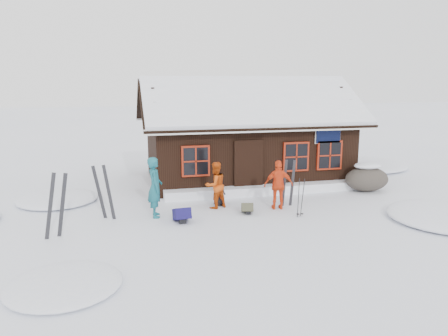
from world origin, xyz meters
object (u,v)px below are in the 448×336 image
Objects in this scene: backpack_olive at (247,209)px; backpack_blue at (182,217)px; skier_teal at (155,187)px; skier_orange_left at (215,185)px; skier_orange_right at (279,185)px; ski_poles at (300,198)px; ski_pair_left at (56,206)px; boulder at (367,178)px; skier_crouched at (219,190)px.

backpack_blue is at bearing -156.43° from backpack_olive.
skier_teal reaches higher than skier_orange_left.
skier_orange_right is at bearing -92.25° from skier_teal.
skier_orange_left is 0.95× the size of skier_orange_right.
backpack_olive is at bearing -97.99° from skier_teal.
skier_teal is 1.51× the size of ski_poles.
skier_teal is 1.02× the size of ski_pair_left.
skier_orange_left reaches higher than boulder.
boulder is 4.50m from ski_poles.
skier_orange_left is 0.41m from skier_crouched.
boulder is 5.62m from backpack_olive.
ski_pair_left is 3.60m from backpack_blue.
ski_poles is at bearing -147.53° from boulder.
boulder is at bearing 165.59° from skier_orange_left.
backpack_olive is at bearing 112.43° from skier_orange_left.
skier_orange_right reaches higher than boulder.
backpack_olive is at bearing 6.75° from ski_pair_left.
skier_teal is 4.06m from skier_orange_right.
skier_orange_left is 1.90m from backpack_blue.
backpack_blue is (3.49, 0.51, -0.72)m from ski_pair_left.
ski_poles is (-3.79, -2.41, 0.09)m from boulder.
skier_orange_right is 4.44m from boulder.
ski_pair_left is 2.96× the size of backpack_blue.
ski_pair_left is (-4.99, -2.00, 0.36)m from skier_crouched.
skier_crouched is 6.03m from boulder.
boulder reaches higher than backpack_olive.
ski_poles is at bearing 124.81° from skier_orange_left.
skier_orange_left is at bearing 17.92° from ski_pair_left.
skier_crouched is at bearing 41.00° from backpack_blue.
ski_poles is (7.20, 0.19, -0.29)m from ski_pair_left.
ski_pair_left reaches higher than skier_orange_left.
skier_orange_left is 0.92× the size of boulder.
ski_poles is (0.39, -0.94, -0.23)m from skier_orange_right.
skier_orange_left is at bearing -172.05° from boulder.
boulder is at bearing -151.77° from skier_orange_right.
ski_pair_left is at bearing 18.19° from skier_orange_right.
skier_teal is at bearing 166.62° from ski_poles.
skier_crouched reaches higher than backpack_olive.
skier_orange_left reaches higher than skier_crouched.
skier_crouched is 1.38m from backpack_olive.
skier_orange_right is 1.30× the size of ski_poles.
backpack_olive is (2.90, -0.38, -0.82)m from skier_teal.
boulder reaches higher than backpack_blue.
backpack_olive is (5.66, 0.87, -0.75)m from ski_pair_left.
skier_crouched is at bearing -71.89° from skier_teal.
skier_crouched is at bearing 19.88° from ski_pair_left.
ski_poles reaches higher than backpack_olive.
ski_poles is at bearing 121.11° from skier_orange_right.
backpack_blue is (-7.51, -2.09, -0.34)m from boulder.
ski_pair_left is 1.47× the size of ski_poles.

